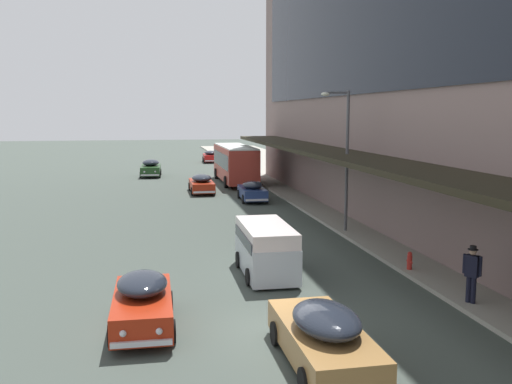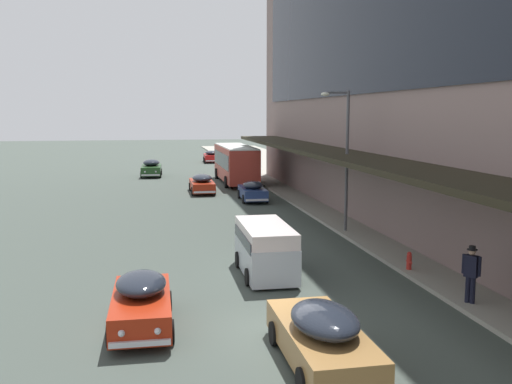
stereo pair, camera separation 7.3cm
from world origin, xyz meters
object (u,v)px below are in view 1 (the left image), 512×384
object	(u,v)px
sedan_lead_near	(151,168)
sedan_trailing_mid	(143,301)
sedan_second_near	(324,336)
sedan_trailing_near	(211,156)
vw_van	(265,246)
pedestrian_at_kerb	(472,271)
fire_hydrant	(410,261)
sedan_second_mid	(252,191)
street_lamp	(344,150)
transit_bus_kerbside_front	(235,162)
sedan_far_back	(202,184)

from	to	relation	value
sedan_lead_near	sedan_trailing_mid	bearing A→B (deg)	-90.70
sedan_lead_near	sedan_second_near	bearing A→B (deg)	-84.96
sedan_second_near	sedan_lead_near	world-z (taller)	sedan_lead_near
sedan_trailing_near	vw_van	world-z (taller)	vw_van
pedestrian_at_kerb	fire_hydrant	world-z (taller)	pedestrian_at_kerb
pedestrian_at_kerb	sedan_second_mid	bearing A→B (deg)	96.95
street_lamp	transit_bus_kerbside_front	bearing A→B (deg)	95.68
transit_bus_kerbside_front	street_lamp	bearing A→B (deg)	-84.32
transit_bus_kerbside_front	fire_hydrant	xyz separation A→B (m)	(2.30, -29.83, -1.41)
sedan_far_back	vw_van	size ratio (longest dim) A/B	1.05
sedan_trailing_near	vw_van	xyz separation A→B (m)	(-3.48, -50.82, 0.35)
sedan_trailing_near	sedan_far_back	size ratio (longest dim) A/B	0.93
sedan_trailing_near	fire_hydrant	size ratio (longest dim) A/B	6.36
sedan_second_mid	pedestrian_at_kerb	distance (m)	23.42
sedan_lead_near	sedan_far_back	distance (m)	13.18
sedan_trailing_mid	sedan_trailing_near	xyz separation A→B (m)	(8.07, 55.54, -0.02)
sedan_trailing_near	street_lamp	size ratio (longest dim) A/B	0.62
sedan_second_mid	sedan_trailing_mid	bearing A→B (deg)	-107.93
sedan_far_back	fire_hydrant	bearing A→B (deg)	-76.39
sedan_second_near	sedan_trailing_near	distance (m)	59.11
sedan_second_mid	vw_van	size ratio (longest dim) A/B	0.94
sedan_far_back	pedestrian_at_kerb	xyz separation A→B (m)	(5.97, -28.05, 0.45)
sedan_lead_near	street_lamp	xyz separation A→B (m)	(9.55, -29.10, 3.47)
sedan_trailing_mid	sedan_far_back	size ratio (longest dim) A/B	0.90
sedan_trailing_mid	sedan_far_back	xyz separation A→B (m)	(4.30, 27.83, -0.03)
pedestrian_at_kerb	sedan_trailing_mid	bearing A→B (deg)	178.77
sedan_trailing_near	pedestrian_at_kerb	world-z (taller)	pedestrian_at_kerb
sedan_second_near	fire_hydrant	size ratio (longest dim) A/B	6.84
sedan_second_near	sedan_lead_near	bearing A→B (deg)	95.04
sedan_lead_near	sedan_trailing_near	distance (m)	16.89
sedan_lead_near	sedan_trailing_near	world-z (taller)	sedan_lead_near
sedan_second_mid	sedan_second_near	size ratio (longest dim) A/B	0.90
street_lamp	sedan_second_mid	bearing A→B (deg)	102.53
vw_van	pedestrian_at_kerb	size ratio (longest dim) A/B	2.46
sedan_trailing_near	vw_van	distance (m)	50.94
sedan_far_back	fire_hydrant	xyz separation A→B (m)	(5.82, -24.03, -0.24)
sedan_lead_near	street_lamp	size ratio (longest dim) A/B	0.64
transit_bus_kerbside_front	sedan_second_near	distance (m)	37.27
sedan_trailing_near	sedan_far_back	world-z (taller)	sedan_trailing_near
sedan_trailing_mid	sedan_second_near	bearing A→B (deg)	-38.41
vw_van	pedestrian_at_kerb	distance (m)	7.53
sedan_second_mid	street_lamp	bearing A→B (deg)	-77.47
sedan_trailing_near	sedan_trailing_mid	bearing A→B (deg)	-98.27
transit_bus_kerbside_front	sedan_far_back	xyz separation A→B (m)	(-3.52, -5.80, -1.17)
vw_van	street_lamp	distance (m)	9.16
sedan_lead_near	fire_hydrant	world-z (taller)	sedan_lead_near
sedan_lead_near	street_lamp	bearing A→B (deg)	-71.84
transit_bus_kerbside_front	street_lamp	world-z (taller)	street_lamp
sedan_far_back	fire_hydrant	distance (m)	24.72
transit_bus_kerbside_front	sedan_far_back	distance (m)	6.89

